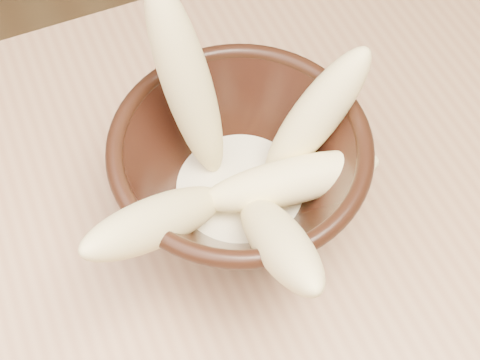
# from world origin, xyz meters

# --- Properties ---
(bowl) EXTENTS (0.18, 0.18, 0.10)m
(bowl) POSITION_xyz_m (-0.06, 0.14, 0.81)
(bowl) COLOR black
(bowl) RESTS_ON table
(milk_puddle) EXTENTS (0.10, 0.10, 0.01)m
(milk_puddle) POSITION_xyz_m (-0.06, 0.14, 0.78)
(milk_puddle) COLOR #EFE4C0
(milk_puddle) RESTS_ON bowl
(banana_upright) EXTENTS (0.06, 0.09, 0.17)m
(banana_upright) POSITION_xyz_m (-0.08, 0.19, 0.87)
(banana_upright) COLOR #FBEA94
(banana_upright) RESTS_ON bowl
(banana_left) EXTENTS (0.14, 0.10, 0.12)m
(banana_left) POSITION_xyz_m (-0.13, 0.11, 0.83)
(banana_left) COLOR #FBEA94
(banana_left) RESTS_ON bowl
(banana_right) EXTENTS (0.10, 0.05, 0.12)m
(banana_right) POSITION_xyz_m (-0.00, 0.15, 0.84)
(banana_right) COLOR #FBEA94
(banana_right) RESTS_ON bowl
(banana_across) EXTENTS (0.14, 0.06, 0.05)m
(banana_across) POSITION_xyz_m (-0.04, 0.12, 0.81)
(banana_across) COLOR #FBEA94
(banana_across) RESTS_ON bowl
(banana_front) EXTENTS (0.05, 0.14, 0.12)m
(banana_front) POSITION_xyz_m (-0.07, 0.07, 0.84)
(banana_front) COLOR #FBEA94
(banana_front) RESTS_ON bowl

